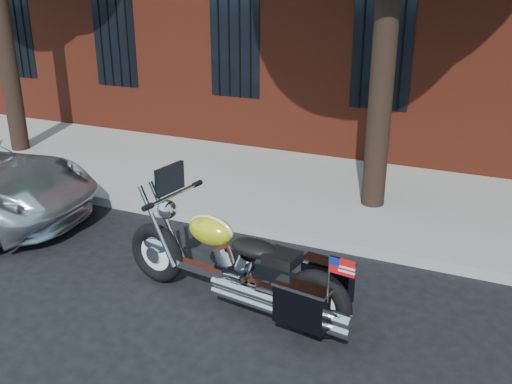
% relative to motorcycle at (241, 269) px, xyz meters
% --- Properties ---
extents(ground, '(120.00, 120.00, 0.00)m').
position_rel_motorcycle_xyz_m(ground, '(0.15, 0.56, -0.53)').
color(ground, black).
rests_on(ground, ground).
extents(curb, '(40.00, 0.16, 0.15)m').
position_rel_motorcycle_xyz_m(curb, '(0.15, 1.94, -0.45)').
color(curb, gray).
rests_on(curb, ground).
extents(sidewalk, '(40.00, 3.60, 0.15)m').
position_rel_motorcycle_xyz_m(sidewalk, '(0.15, 3.82, -0.45)').
color(sidewalk, gray).
rests_on(sidewalk, ground).
extents(motorcycle, '(3.02, 1.12, 1.56)m').
position_rel_motorcycle_xyz_m(motorcycle, '(0.00, 0.00, 0.00)').
color(motorcycle, black).
rests_on(motorcycle, ground).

